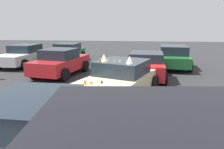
% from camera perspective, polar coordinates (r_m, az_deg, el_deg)
% --- Properties ---
extents(ground_plane, '(60.00, 60.00, 0.00)m').
position_cam_1_polar(ground_plane, '(8.27, 2.07, -6.15)').
color(ground_plane, '#2D2D30').
extents(art_car_decorated, '(4.76, 3.21, 1.68)m').
position_cam_1_polar(art_car_decorated, '(8.10, 2.23, -1.31)').
color(art_car_decorated, beige).
rests_on(art_car_decorated, ground).
extents(parked_sedan_row_back_center, '(4.16, 2.03, 1.43)m').
position_cam_1_polar(parked_sedan_row_back_center, '(4.70, -19.04, -12.66)').
color(parked_sedan_row_back_center, gray).
rests_on(parked_sedan_row_back_center, ground).
extents(parked_sedan_behind_left, '(4.09, 2.16, 1.37)m').
position_cam_1_polar(parked_sedan_behind_left, '(16.51, -11.94, 5.67)').
color(parked_sedan_behind_left, '#1E602D').
rests_on(parked_sedan_behind_left, ground).
extents(parked_sedan_behind_right, '(4.27, 2.16, 1.39)m').
position_cam_1_polar(parked_sedan_behind_right, '(11.23, 9.03, 2.55)').
color(parked_sedan_behind_right, red).
rests_on(parked_sedan_behind_right, ground).
extents(parked_sedan_far_left, '(4.41, 2.10, 1.40)m').
position_cam_1_polar(parked_sedan_far_left, '(15.96, -22.37, 4.79)').
color(parked_sedan_far_left, silver).
rests_on(parked_sedan_far_left, ground).
extents(parked_sedan_near_left, '(4.50, 2.30, 1.43)m').
position_cam_1_polar(parked_sedan_near_left, '(14.55, 15.86, 4.65)').
color(parked_sedan_near_left, '#1E602D').
rests_on(parked_sedan_near_left, ground).
extents(parked_sedan_near_right, '(4.17, 2.52, 1.46)m').
position_cam_1_polar(parked_sedan_near_right, '(12.13, -13.45, 3.22)').
color(parked_sedan_near_right, red).
rests_on(parked_sedan_near_right, ground).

